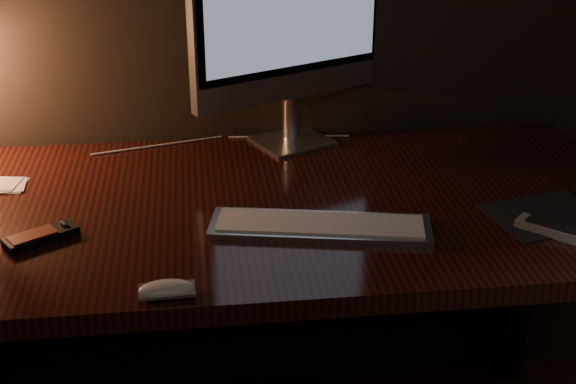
{
  "coord_description": "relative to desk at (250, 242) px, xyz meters",
  "views": [
    {
      "loc": [
        -0.11,
        0.39,
        1.45
      ],
      "look_at": [
        0.06,
        1.73,
        0.83
      ],
      "focal_mm": 50.0,
      "sensor_mm": 36.0,
      "label": 1
    }
  ],
  "objects": [
    {
      "name": "mouse",
      "position": [
        -0.17,
        -0.41,
        0.14
      ],
      "size": [
        0.09,
        0.05,
        0.02
      ],
      "primitive_type": "ellipsoid",
      "rotation": [
        0.0,
        0.0,
        0.03
      ],
      "color": "white",
      "rests_on": "desk"
    },
    {
      "name": "desk",
      "position": [
        0.0,
        0.0,
        0.0
      ],
      "size": [
        1.6,
        0.75,
        0.75
      ],
      "color": "black",
      "rests_on": "ground"
    },
    {
      "name": "media_remote",
      "position": [
        -0.4,
        -0.18,
        0.14
      ],
      "size": [
        0.14,
        0.11,
        0.02
      ],
      "rotation": [
        0.0,
        0.0,
        0.57
      ],
      "color": "black",
      "rests_on": "desk"
    },
    {
      "name": "monitor",
      "position": [
        0.12,
        0.25,
        0.45
      ],
      "size": [
        0.48,
        0.24,
        0.54
      ],
      "rotation": [
        0.0,
        0.0,
        0.44
      ],
      "color": "silver",
      "rests_on": "desk"
    },
    {
      "name": "tv_remote",
      "position": [
        0.56,
        -0.29,
        0.14
      ],
      "size": [
        0.15,
        0.15,
        0.02
      ],
      "rotation": [
        0.0,
        0.0,
        -0.76
      ],
      "color": "gray",
      "rests_on": "desk"
    },
    {
      "name": "mousepad",
      "position": [
        0.57,
        -0.2,
        0.13
      ],
      "size": [
        0.25,
        0.21,
        0.0
      ],
      "primitive_type": "cube",
      "rotation": [
        0.0,
        0.0,
        0.2
      ],
      "color": "black",
      "rests_on": "desk"
    },
    {
      "name": "keyboard",
      "position": [
        0.12,
        -0.2,
        0.14
      ],
      "size": [
        0.43,
        0.2,
        0.02
      ],
      "primitive_type": "cube",
      "rotation": [
        0.0,
        0.0,
        -0.2
      ],
      "color": "silver",
      "rests_on": "desk"
    },
    {
      "name": "cable",
      "position": [
        -0.04,
        0.26,
        0.13
      ],
      "size": [
        0.61,
        0.03,
        0.01
      ],
      "primitive_type": "cylinder",
      "rotation": [
        0.0,
        1.57,
        0.05
      ],
      "color": "white",
      "rests_on": "desk"
    }
  ]
}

